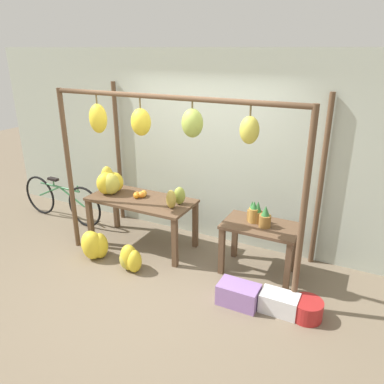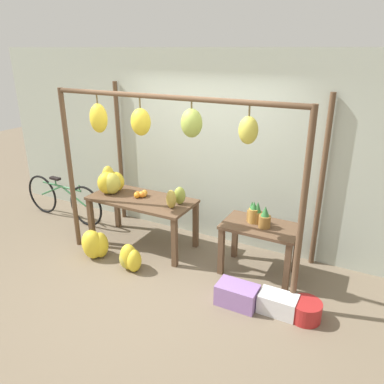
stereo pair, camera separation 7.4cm
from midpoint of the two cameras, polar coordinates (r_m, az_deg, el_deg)
ground_plane at (r=4.89m, az=-5.57°, el=-13.76°), size 20.00×20.00×0.00m
shop_wall_back at (r=5.53m, az=2.33°, el=6.54°), size 8.00×0.08×2.80m
stall_awning at (r=4.62m, az=-3.58°, el=7.47°), size 3.30×1.26×2.31m
display_table_main at (r=5.51m, az=-8.09°, el=-2.08°), size 1.55×0.72×0.75m
display_table_side at (r=4.89m, az=9.95°, el=-6.48°), size 0.96×0.58×0.70m
banana_pile_on_table at (r=5.72m, az=-12.85°, el=1.42°), size 0.40×0.48×0.40m
orange_pile at (r=5.50m, az=-8.25°, el=-0.41°), size 0.19×0.22×0.09m
pineapple_cluster at (r=4.81m, az=9.56°, el=-3.44°), size 0.34×0.23×0.29m
banana_pile_ground_left at (r=5.51m, az=-15.05°, el=-7.79°), size 0.47×0.42×0.42m
banana_pile_ground_right at (r=5.14m, az=-9.81°, el=-9.99°), size 0.40×0.35×0.37m
fruit_crate_white at (r=4.51m, az=6.61°, el=-15.24°), size 0.47×0.29×0.25m
blue_bucket at (r=4.47m, az=16.64°, el=-16.76°), size 0.34×0.34×0.22m
parked_bicycle at (r=6.77m, az=-19.60°, el=-1.14°), size 1.77×0.11×0.74m
papaya_pile at (r=5.13m, az=-2.96°, el=-0.83°), size 0.24×0.38×0.26m
fruit_crate_purple at (r=4.48m, az=12.67°, el=-16.14°), size 0.42×0.26×0.23m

